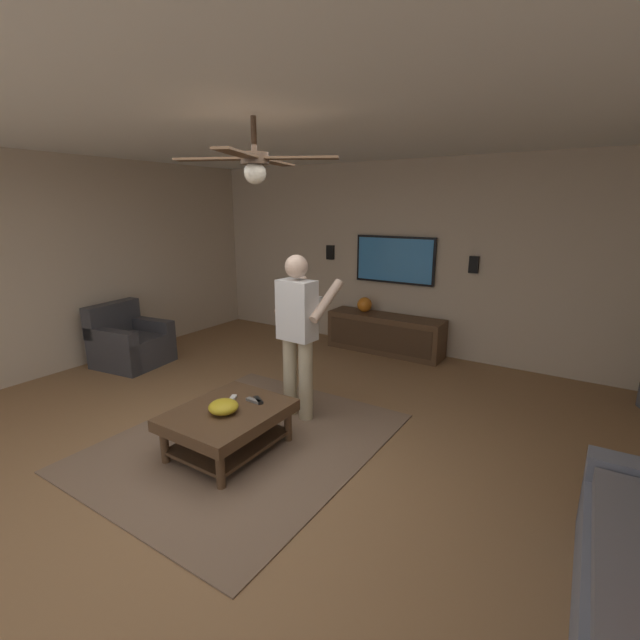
% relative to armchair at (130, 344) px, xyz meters
% --- Properties ---
extents(ground_plane, '(8.87, 8.87, 0.00)m').
position_rel_armchair_xyz_m(ground_plane, '(-1.07, -2.90, -0.28)').
color(ground_plane, olive).
extents(wall_back_tv, '(0.10, 7.01, 2.71)m').
position_rel_armchair_xyz_m(wall_back_tv, '(2.68, -2.90, 1.07)').
color(wall_back_tv, '#C6B299').
rests_on(wall_back_tv, ground).
extents(wall_side_far, '(7.59, 0.10, 2.71)m').
position_rel_armchair_xyz_m(wall_side_far, '(-1.07, 0.56, 1.07)').
color(wall_side_far, '#C6B299').
rests_on(wall_side_far, ground).
extents(ceiling_slab, '(7.59, 7.01, 0.10)m').
position_rel_armchair_xyz_m(ceiling_slab, '(-1.07, -2.90, 2.48)').
color(ceiling_slab, white).
extents(area_rug, '(2.59, 2.17, 0.01)m').
position_rel_armchair_xyz_m(area_rug, '(-0.70, -2.70, -0.27)').
color(area_rug, '#7A604C').
rests_on(area_rug, ground).
extents(armchair, '(0.91, 0.91, 0.82)m').
position_rel_armchair_xyz_m(armchair, '(0.00, 0.00, 0.00)').
color(armchair, '#38383D').
rests_on(armchair, ground).
extents(coffee_table, '(1.00, 0.80, 0.40)m').
position_rel_armchair_xyz_m(coffee_table, '(-0.90, -2.70, 0.02)').
color(coffee_table, '#513823').
rests_on(coffee_table, ground).
extents(media_console, '(0.45, 1.70, 0.55)m').
position_rel_armchair_xyz_m(media_console, '(2.34, -2.66, -0.00)').
color(media_console, '#513823').
rests_on(media_console, ground).
extents(tv, '(0.05, 1.20, 0.68)m').
position_rel_armchair_xyz_m(tv, '(2.58, -2.66, 1.05)').
color(tv, black).
extents(person_standing, '(0.55, 0.56, 1.64)m').
position_rel_armchair_xyz_m(person_standing, '(-0.02, -2.81, 0.65)').
color(person_standing, '#C6B793').
rests_on(person_standing, ground).
extents(bowl, '(0.25, 0.25, 0.11)m').
position_rel_armchair_xyz_m(bowl, '(-0.97, -2.72, 0.18)').
color(bowl, gold).
rests_on(bowl, coffee_table).
extents(remote_white, '(0.15, 0.11, 0.02)m').
position_rel_armchair_xyz_m(remote_white, '(-0.75, -2.61, 0.13)').
color(remote_white, white).
rests_on(remote_white, coffee_table).
extents(remote_black, '(0.12, 0.15, 0.02)m').
position_rel_armchair_xyz_m(remote_black, '(-0.64, -2.82, 0.13)').
color(remote_black, black).
rests_on(remote_black, coffee_table).
extents(remote_grey, '(0.05, 0.15, 0.02)m').
position_rel_armchair_xyz_m(remote_grey, '(-0.67, -2.79, 0.13)').
color(remote_grey, slate).
rests_on(remote_grey, coffee_table).
extents(vase_round, '(0.22, 0.22, 0.22)m').
position_rel_armchair_xyz_m(vase_round, '(2.38, -2.30, 0.38)').
color(vase_round, orange).
rests_on(vase_round, media_console).
extents(wall_speaker_left, '(0.06, 0.12, 0.22)m').
position_rel_armchair_xyz_m(wall_speaker_left, '(2.60, -3.78, 1.05)').
color(wall_speaker_left, black).
extents(wall_speaker_right, '(0.06, 0.12, 0.22)m').
position_rel_armchair_xyz_m(wall_speaker_right, '(2.60, -1.56, 1.10)').
color(wall_speaker_right, black).
extents(ceiling_fan, '(1.18, 1.13, 0.46)m').
position_rel_armchair_xyz_m(ceiling_fan, '(-0.82, -3.04, 2.10)').
color(ceiling_fan, '#4C3828').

